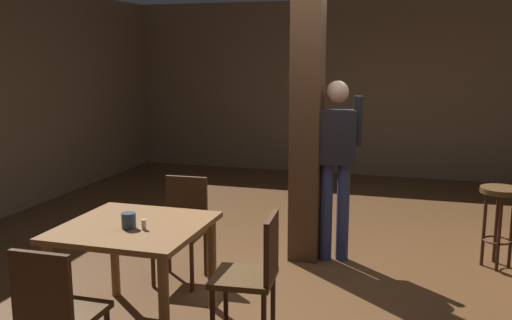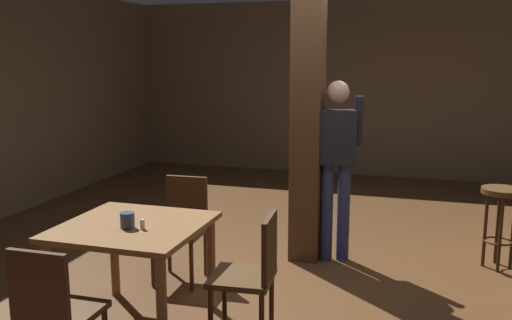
{
  "view_description": "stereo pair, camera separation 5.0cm",
  "coord_description": "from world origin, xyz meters",
  "px_view_note": "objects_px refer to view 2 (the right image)",
  "views": [
    {
      "loc": [
        0.88,
        -4.82,
        1.97
      ],
      "look_at": [
        -0.5,
        -0.16,
        1.05
      ],
      "focal_mm": 40.0,
      "sensor_mm": 36.0,
      "label": 1
    },
    {
      "loc": [
        0.93,
        -4.81,
        1.97
      ],
      "look_at": [
        -0.5,
        -0.16,
        1.05
      ],
      "focal_mm": 40.0,
      "sensor_mm": 36.0,
      "label": 2
    }
  ],
  "objects_px": {
    "chair_north": "(182,223)",
    "napkin_cup": "(127,220)",
    "standing_person": "(336,158)",
    "bar_stool_near": "(501,208)",
    "chair_south": "(53,310)",
    "salt_shaker": "(143,224)",
    "chair_east": "(253,271)",
    "dining_table": "(134,240)"
  },
  "relations": [
    {
      "from": "dining_table",
      "to": "napkin_cup",
      "type": "height_order",
      "value": "napkin_cup"
    },
    {
      "from": "dining_table",
      "to": "napkin_cup",
      "type": "relative_size",
      "value": 9.03
    },
    {
      "from": "dining_table",
      "to": "standing_person",
      "type": "distance_m",
      "value": 2.14
    },
    {
      "from": "chair_south",
      "to": "salt_shaker",
      "type": "relative_size",
      "value": 12.46
    },
    {
      "from": "chair_north",
      "to": "bar_stool_near",
      "type": "distance_m",
      "value": 2.9
    },
    {
      "from": "bar_stool_near",
      "to": "chair_south",
      "type": "bearing_deg",
      "value": -132.97
    },
    {
      "from": "chair_east",
      "to": "dining_table",
      "type": "bearing_deg",
      "value": -177.58
    },
    {
      "from": "chair_south",
      "to": "chair_east",
      "type": "bearing_deg",
      "value": 44.7
    },
    {
      "from": "chair_east",
      "to": "standing_person",
      "type": "xyz_separation_m",
      "value": [
        0.28,
        1.73,
        0.5
      ]
    },
    {
      "from": "napkin_cup",
      "to": "bar_stool_near",
      "type": "relative_size",
      "value": 0.14
    },
    {
      "from": "chair_north",
      "to": "bar_stool_near",
      "type": "bearing_deg",
      "value": 22.08
    },
    {
      "from": "napkin_cup",
      "to": "salt_shaker",
      "type": "relative_size",
      "value": 1.53
    },
    {
      "from": "chair_north",
      "to": "napkin_cup",
      "type": "bearing_deg",
      "value": -87.26
    },
    {
      "from": "dining_table",
      "to": "bar_stool_near",
      "type": "distance_m",
      "value": 3.32
    },
    {
      "from": "chair_north",
      "to": "napkin_cup",
      "type": "relative_size",
      "value": 8.14
    },
    {
      "from": "chair_north",
      "to": "salt_shaker",
      "type": "xyz_separation_m",
      "value": [
        0.16,
        -1.01,
        0.3
      ]
    },
    {
      "from": "bar_stool_near",
      "to": "salt_shaker",
      "type": "bearing_deg",
      "value": -140.22
    },
    {
      "from": "standing_person",
      "to": "bar_stool_near",
      "type": "relative_size",
      "value": 2.27
    },
    {
      "from": "dining_table",
      "to": "chair_north",
      "type": "height_order",
      "value": "chair_north"
    },
    {
      "from": "chair_north",
      "to": "chair_east",
      "type": "distance_m",
      "value": 1.27
    },
    {
      "from": "chair_north",
      "to": "chair_south",
      "type": "relative_size",
      "value": 1.0
    },
    {
      "from": "chair_north",
      "to": "napkin_cup",
      "type": "xyz_separation_m",
      "value": [
        0.05,
        -1.01,
        0.32
      ]
    },
    {
      "from": "dining_table",
      "to": "chair_east",
      "type": "bearing_deg",
      "value": 2.42
    },
    {
      "from": "salt_shaker",
      "to": "standing_person",
      "type": "height_order",
      "value": "standing_person"
    },
    {
      "from": "chair_north",
      "to": "salt_shaker",
      "type": "bearing_deg",
      "value": -80.73
    },
    {
      "from": "chair_east",
      "to": "chair_south",
      "type": "xyz_separation_m",
      "value": [
        -0.92,
        -0.91,
        0.0
      ]
    },
    {
      "from": "chair_south",
      "to": "chair_north",
      "type": "bearing_deg",
      "value": 89.97
    },
    {
      "from": "napkin_cup",
      "to": "chair_east",
      "type": "bearing_deg",
      "value": 8.32
    },
    {
      "from": "napkin_cup",
      "to": "standing_person",
      "type": "bearing_deg",
      "value": 58.13
    },
    {
      "from": "chair_south",
      "to": "napkin_cup",
      "type": "height_order",
      "value": "chair_south"
    },
    {
      "from": "bar_stool_near",
      "to": "standing_person",
      "type": "bearing_deg",
      "value": -170.71
    },
    {
      "from": "chair_east",
      "to": "bar_stool_near",
      "type": "distance_m",
      "value": 2.64
    },
    {
      "from": "chair_north",
      "to": "chair_east",
      "type": "height_order",
      "value": "same"
    },
    {
      "from": "dining_table",
      "to": "napkin_cup",
      "type": "bearing_deg",
      "value": -83.53
    },
    {
      "from": "chair_east",
      "to": "salt_shaker",
      "type": "xyz_separation_m",
      "value": [
        -0.76,
        -0.13,
        0.3
      ]
    },
    {
      "from": "standing_person",
      "to": "bar_stool_near",
      "type": "bearing_deg",
      "value": 9.29
    },
    {
      "from": "chair_east",
      "to": "salt_shaker",
      "type": "bearing_deg",
      "value": -170.43
    },
    {
      "from": "dining_table",
      "to": "chair_north",
      "type": "relative_size",
      "value": 1.11
    },
    {
      "from": "chair_south",
      "to": "salt_shaker",
      "type": "bearing_deg",
      "value": 78.1
    },
    {
      "from": "dining_table",
      "to": "standing_person",
      "type": "xyz_separation_m",
      "value": [
        1.16,
        1.76,
        0.36
      ]
    },
    {
      "from": "salt_shaker",
      "to": "chair_east",
      "type": "bearing_deg",
      "value": 9.57
    },
    {
      "from": "dining_table",
      "to": "chair_north",
      "type": "xyz_separation_m",
      "value": [
        -0.04,
        0.92,
        -0.14
      ]
    }
  ]
}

